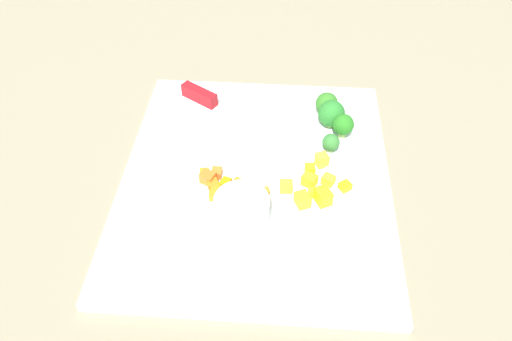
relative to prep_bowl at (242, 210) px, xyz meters
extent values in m
plane|color=gray|center=(0.09, -0.01, -0.03)|extent=(4.00, 4.00, 0.00)
cube|color=white|center=(0.09, -0.01, -0.03)|extent=(0.46, 0.39, 0.01)
cylinder|color=#B6B7C3|center=(0.00, 0.00, 0.00)|extent=(0.07, 0.07, 0.04)
cube|color=silver|center=(0.15, -0.08, -0.02)|extent=(0.11, 0.16, 0.00)
cube|color=maroon|center=(0.26, 0.10, -0.01)|extent=(0.05, 0.07, 0.02)
cube|color=orange|center=(0.05, 0.03, -0.02)|extent=(0.01, 0.01, 0.01)
cube|color=orange|center=(0.06, 0.01, -0.02)|extent=(0.02, 0.02, 0.01)
cube|color=orange|center=(0.05, 0.01, -0.01)|extent=(0.02, 0.02, 0.01)
cube|color=orange|center=(0.04, 0.04, -0.01)|extent=(0.02, 0.02, 0.01)
cube|color=orange|center=(0.08, 0.06, -0.01)|extent=(0.02, 0.01, 0.01)
cube|color=orange|center=(0.05, 0.04, -0.01)|extent=(0.02, 0.02, 0.01)
cube|color=orange|center=(0.06, 0.03, -0.01)|extent=(0.02, 0.02, 0.01)
cube|color=orange|center=(0.06, 0.05, -0.01)|extent=(0.02, 0.02, 0.01)
cube|color=orange|center=(0.05, -0.01, -0.02)|extent=(0.02, 0.02, 0.01)
cube|color=orange|center=(0.07, 0.06, -0.01)|extent=(0.02, 0.02, 0.02)
cube|color=orange|center=(0.05, -0.03, -0.02)|extent=(0.01, 0.01, 0.01)
cube|color=orange|center=(0.08, 0.04, -0.01)|extent=(0.02, 0.01, 0.01)
cube|color=yellow|center=(0.03, -0.08, -0.01)|extent=(0.03, 0.03, 0.02)
cube|color=yellow|center=(0.06, -0.06, -0.01)|extent=(0.02, 0.02, 0.01)
cube|color=yellow|center=(0.08, -0.12, -0.01)|extent=(0.02, 0.02, 0.01)
cube|color=yellow|center=(0.07, -0.14, -0.02)|extent=(0.02, 0.02, 0.01)
cube|color=yellow|center=(0.04, -0.11, -0.01)|extent=(0.03, 0.03, 0.02)
cube|color=yellow|center=(0.10, -0.09, -0.01)|extent=(0.02, 0.02, 0.01)
cube|color=yellow|center=(0.11, -0.11, -0.01)|extent=(0.02, 0.02, 0.02)
cube|color=yellow|center=(0.07, -0.09, -0.01)|extent=(0.02, 0.03, 0.02)
cube|color=yellow|center=(0.05, -0.09, -0.02)|extent=(0.01, 0.01, 0.01)
cylinder|color=#98B566|center=(0.21, -0.12, -0.01)|extent=(0.02, 0.02, 0.01)
sphere|color=#277328|center=(0.21, -0.12, 0.00)|extent=(0.04, 0.04, 0.04)
cylinder|color=#93B36D|center=(0.15, -0.12, -0.02)|extent=(0.01, 0.01, 0.01)
sphere|color=#32712F|center=(0.15, -0.12, 0.00)|extent=(0.03, 0.03, 0.03)
cylinder|color=#8ABF65|center=(0.24, -0.12, -0.02)|extent=(0.01, 0.01, 0.01)
sphere|color=#317023|center=(0.24, -0.12, 0.00)|extent=(0.04, 0.04, 0.04)
cylinder|color=#91B05E|center=(0.18, -0.14, -0.01)|extent=(0.01, 0.01, 0.02)
sphere|color=#25701D|center=(0.18, -0.14, 0.00)|extent=(0.03, 0.03, 0.03)
camera|label=1|loc=(-0.43, -0.05, 0.51)|focal=35.42mm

